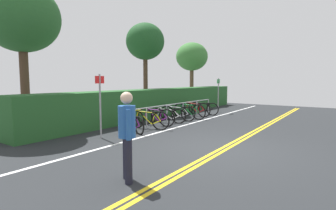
% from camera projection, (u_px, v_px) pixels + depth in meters
% --- Properties ---
extents(ground_plane, '(28.46, 13.43, 0.05)m').
position_uv_depth(ground_plane, '(223.00, 150.00, 7.16)').
color(ground_plane, '#232628').
extents(centre_line_yellow_inner, '(25.61, 0.10, 0.00)m').
position_uv_depth(centre_line_yellow_inner, '(226.00, 150.00, 7.11)').
color(centre_line_yellow_inner, gold).
rests_on(centre_line_yellow_inner, ground_plane).
extents(centre_line_yellow_outer, '(25.61, 0.10, 0.00)m').
position_uv_depth(centre_line_yellow_outer, '(221.00, 149.00, 7.20)').
color(centre_line_yellow_outer, gold).
rests_on(centre_line_yellow_outer, ground_plane).
extents(bike_lane_stripe_white, '(25.61, 0.12, 0.00)m').
position_uv_depth(bike_lane_stripe_white, '(144.00, 136.00, 8.76)').
color(bike_lane_stripe_white, white).
rests_on(bike_lane_stripe_white, ground_plane).
extents(bike_rack, '(6.94, 0.05, 0.83)m').
position_uv_depth(bike_rack, '(175.00, 108.00, 11.91)').
color(bike_rack, '#9EA0A5').
rests_on(bike_rack, ground_plane).
extents(bicycle_0, '(0.67, 1.60, 0.69)m').
position_uv_depth(bicycle_0, '(132.00, 124.00, 9.46)').
color(bicycle_0, black).
rests_on(bicycle_0, ground_plane).
extents(bicycle_1, '(0.57, 1.76, 0.76)m').
position_uv_depth(bicycle_1, '(148.00, 120.00, 10.13)').
color(bicycle_1, black).
rests_on(bicycle_1, ground_plane).
extents(bicycle_2, '(0.46, 1.77, 0.77)m').
position_uv_depth(bicycle_2, '(156.00, 117.00, 10.91)').
color(bicycle_2, black).
rests_on(bicycle_2, ground_plane).
extents(bicycle_3, '(0.60, 1.61, 0.70)m').
position_uv_depth(bicycle_3, '(168.00, 115.00, 11.61)').
color(bicycle_3, black).
rests_on(bicycle_3, ground_plane).
extents(bicycle_4, '(0.50, 1.77, 0.73)m').
position_uv_depth(bicycle_4, '(177.00, 113.00, 12.27)').
color(bicycle_4, black).
rests_on(bicycle_4, ground_plane).
extents(bicycle_5, '(0.46, 1.86, 0.79)m').
position_uv_depth(bicycle_5, '(189.00, 111.00, 12.89)').
color(bicycle_5, black).
rests_on(bicycle_5, ground_plane).
extents(bicycle_6, '(0.46, 1.79, 0.77)m').
position_uv_depth(bicycle_6, '(195.00, 109.00, 13.76)').
color(bicycle_6, black).
rests_on(bicycle_6, ground_plane).
extents(bicycle_7, '(0.46, 1.81, 0.73)m').
position_uv_depth(bicycle_7, '(203.00, 108.00, 14.40)').
color(bicycle_7, black).
rests_on(bicycle_7, ground_plane).
extents(pedestrian, '(0.34, 0.40, 1.68)m').
position_uv_depth(pedestrian, '(127.00, 130.00, 4.81)').
color(pedestrian, '#1E1E2D').
rests_on(pedestrian, ground_plane).
extents(sign_post_near, '(0.36, 0.06, 2.09)m').
position_uv_depth(sign_post_near, '(100.00, 100.00, 8.41)').
color(sign_post_near, gray).
rests_on(sign_post_near, ground_plane).
extents(sign_post_far, '(0.36, 0.06, 2.01)m').
position_uv_depth(sign_post_far, '(218.00, 92.00, 15.19)').
color(sign_post_far, gray).
rests_on(sign_post_far, ground_plane).
extents(hedge_backdrop, '(15.89, 1.23, 1.43)m').
position_uv_depth(hedge_backdrop, '(161.00, 102.00, 14.20)').
color(hedge_backdrop, '#235626').
rests_on(hedge_backdrop, ground_plane).
extents(tree_near_left, '(2.64, 2.64, 5.32)m').
position_uv_depth(tree_near_left, '(21.00, 19.00, 9.19)').
color(tree_near_left, '#473323').
rests_on(tree_near_left, ground_plane).
extents(tree_mid, '(2.19, 2.19, 5.14)m').
position_uv_depth(tree_mid, '(145.00, 42.00, 14.88)').
color(tree_mid, '#473323').
rests_on(tree_mid, ground_plane).
extents(tree_far_right, '(2.46, 2.46, 4.80)m').
position_uv_depth(tree_far_right, '(192.00, 57.00, 20.22)').
color(tree_far_right, brown).
rests_on(tree_far_right, ground_plane).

